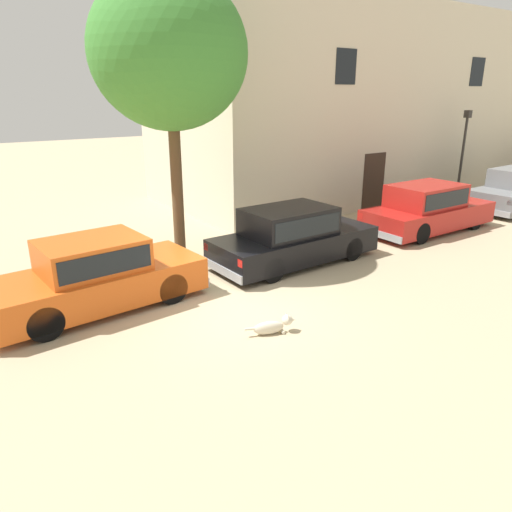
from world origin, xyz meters
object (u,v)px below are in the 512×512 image
object	(u,v)px
stray_dog_spotted	(274,326)
acacia_tree_left	(170,53)
parked_sedan_nearest	(96,275)
street_lamp	(464,143)
parked_sedan_third	(427,208)
parked_sedan_second	(292,235)

from	to	relation	value
stray_dog_spotted	acacia_tree_left	distance (m)	6.63
parked_sedan_nearest	street_lamp	bearing A→B (deg)	2.99
parked_sedan_third	parked_sedan_second	bearing A→B (deg)	179.34
parked_sedan_nearest	acacia_tree_left	size ratio (longest dim) A/B	0.66
parked_sedan_second	acacia_tree_left	bearing A→B (deg)	143.80
parked_sedan_nearest	stray_dog_spotted	size ratio (longest dim) A/B	4.73
parked_sedan_third	street_lamp	world-z (taller)	street_lamp
parked_sedan_third	street_lamp	size ratio (longest dim) A/B	1.33
street_lamp	acacia_tree_left	world-z (taller)	acacia_tree_left
parked_sedan_second	street_lamp	bearing A→B (deg)	10.06
parked_sedan_third	acacia_tree_left	bearing A→B (deg)	167.54
stray_dog_spotted	parked_sedan_third	bearing A→B (deg)	37.37
parked_sedan_second	acacia_tree_left	world-z (taller)	acacia_tree_left
parked_sedan_second	acacia_tree_left	distance (m)	5.17
parked_sedan_nearest	street_lamp	distance (m)	15.40
parked_sedan_nearest	parked_sedan_third	distance (m)	10.36
stray_dog_spotted	street_lamp	bearing A→B (deg)	39.13
stray_dog_spotted	parked_sedan_nearest	bearing A→B (deg)	146.16
parked_sedan_nearest	parked_sedan_second	world-z (taller)	parked_sedan_second
parked_sedan_second	parked_sedan_third	distance (m)	5.39
stray_dog_spotted	parked_sedan_second	bearing A→B (deg)	64.95
street_lamp	acacia_tree_left	distance (m)	12.89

